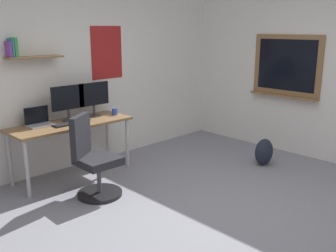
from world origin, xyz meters
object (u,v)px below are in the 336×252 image
computer_mouse (87,120)px  coffee_mug (115,111)px  office_chair (93,162)px  keyboard (68,124)px  desk (71,128)px  monitor_primary (68,100)px  monitor_secondary (94,97)px  backpack (264,152)px  laptop (39,121)px

computer_mouse → coffee_mug: size_ratio=1.13×
office_chair → keyboard: (0.06, 0.62, 0.32)m
office_chair → coffee_mug: size_ratio=10.33×
desk → coffee_mug: bearing=-2.0°
desk → coffee_mug: (0.68, -0.02, 0.12)m
office_chair → computer_mouse: 0.78m
keyboard → desk: bearing=43.4°
office_chair → monitor_primary: size_ratio=2.05×
monitor_primary → monitor_secondary: size_ratio=1.00×
monitor_secondary → backpack: bearing=-43.1°
office_chair → coffee_mug: (0.82, 0.67, 0.36)m
laptop → monitor_primary: (0.39, -0.05, 0.22)m
office_chair → keyboard: office_chair is taller
computer_mouse → backpack: (1.95, -1.45, -0.55)m
monitor_primary → coffee_mug: (0.64, -0.12, -0.22)m
office_chair → coffee_mug: 1.12m
desk → backpack: desk is taller
coffee_mug → monitor_primary: bearing=169.5°
desk → keyboard: (-0.08, -0.07, 0.08)m
keyboard → office_chair: bearing=-95.6°
coffee_mug → backpack: bearing=-45.5°
office_chair → backpack: office_chair is taller
desk → laptop: 0.40m
monitor_secondary → coffee_mug: (0.25, -0.12, -0.22)m
laptop → backpack: laptop is taller
monitor_secondary → computer_mouse: 0.38m
backpack → laptop: bearing=146.4°
desk → monitor_primary: (0.04, 0.09, 0.34)m
desk → monitor_secondary: 0.56m
desk → monitor_secondary: bearing=12.4°
monitor_primary → backpack: size_ratio=1.23×
office_chair → desk: bearing=78.7°
monitor_secondary → backpack: monitor_secondary is taller
office_chair → monitor_primary: bearing=77.3°
desk → keyboard: 0.13m
office_chair → computer_mouse: bearing=61.3°
monitor_primary → computer_mouse: (0.16, -0.17, -0.25)m
keyboard → monitor_secondary: bearing=18.4°
monitor_primary → computer_mouse: monitor_primary is taller
computer_mouse → coffee_mug: (0.48, 0.05, 0.03)m
laptop → monitor_secondary: 0.81m
office_chair → monitor_secondary: monitor_secondary is taller
monitor_primary → backpack: bearing=-37.4°
backpack → office_chair: bearing=160.2°
keyboard → coffee_mug: coffee_mug is taller
desk → monitor_primary: 0.36m
laptop → backpack: size_ratio=0.82×
coffee_mug → backpack: (1.48, -1.50, -0.58)m
computer_mouse → coffee_mug: bearing=6.0°
desk → backpack: bearing=-35.3°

